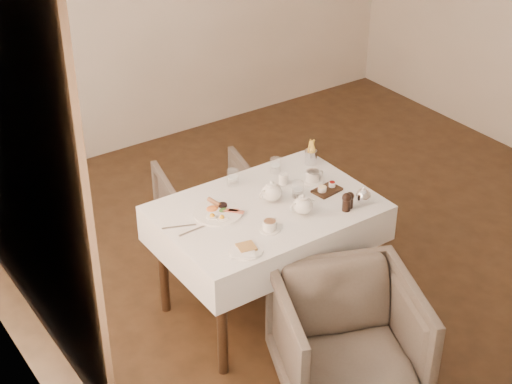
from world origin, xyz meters
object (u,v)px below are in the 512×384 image
object	(u,v)px
armchair_near	(348,340)
breakfast_plate	(218,212)
table	(267,223)
teapot_centre	(272,191)
armchair_far	(208,206)

from	to	relation	value
armchair_near	breakfast_plate	world-z (taller)	breakfast_plate
table	teapot_centre	world-z (taller)	teapot_centre
table	armchair_far	xyz separation A→B (m)	(0.09, 0.85, -0.35)
teapot_centre	armchair_near	bearing A→B (deg)	-101.08
armchair_far	breakfast_plate	bearing A→B (deg)	75.79
armchair_near	teapot_centre	world-z (taller)	teapot_centre
armchair_near	breakfast_plate	bearing A→B (deg)	125.80
armchair_near	armchair_far	size ratio (longest dim) A/B	1.18
armchair_far	breakfast_plate	size ratio (longest dim) A/B	2.22
table	armchair_far	bearing A→B (deg)	83.74
breakfast_plate	armchair_near	bearing A→B (deg)	-59.03
breakfast_plate	teapot_centre	world-z (taller)	teapot_centre
armchair_near	armchair_far	world-z (taller)	armchair_near
breakfast_plate	teapot_centre	xyz separation A→B (m)	(0.34, -0.06, 0.06)
table	teapot_centre	distance (m)	0.20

